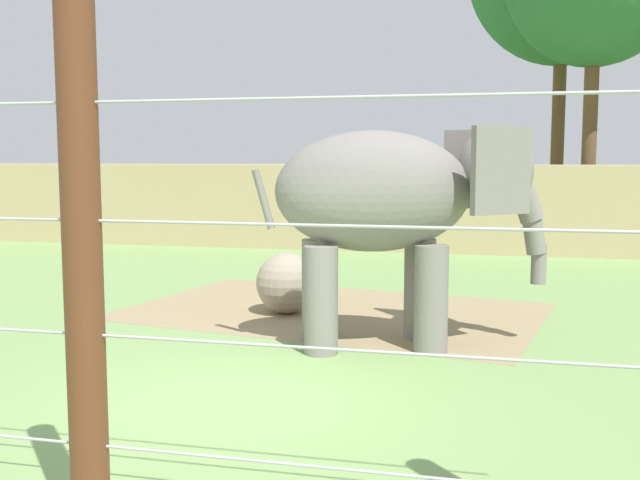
{
  "coord_description": "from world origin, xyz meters",
  "views": [
    {
      "loc": [
        2.68,
        -7.44,
        2.6
      ],
      "look_at": [
        0.15,
        3.22,
        1.4
      ],
      "focal_mm": 41.95,
      "sensor_mm": 36.0,
      "label": 1
    }
  ],
  "objects": [
    {
      "name": "ground_plane",
      "position": [
        0.0,
        0.0,
        0.0
      ],
      "size": [
        120.0,
        120.0,
        0.0
      ],
      "primitive_type": "plane",
      "color": "#759956"
    },
    {
      "name": "dirt_patch",
      "position": [
        0.0,
        4.82,
        0.0
      ],
      "size": [
        7.52,
        5.58,
        0.01
      ],
      "primitive_type": "cube",
      "rotation": [
        0.0,
        0.0,
        -0.18
      ],
      "color": "#937F5B",
      "rests_on": "ground"
    },
    {
      "name": "embankment_wall",
      "position": [
        0.0,
        13.88,
        1.21
      ],
      "size": [
        36.0,
        1.8,
        2.42
      ],
      "primitive_type": "cube",
      "color": "tan",
      "rests_on": "ground"
    },
    {
      "name": "elephant",
      "position": [
        1.33,
        2.75,
        2.01
      ],
      "size": [
        3.98,
        2.26,
        3.04
      ],
      "color": "gray",
      "rests_on": "ground"
    },
    {
      "name": "enrichment_ball",
      "position": [
        -0.73,
        4.49,
        0.51
      ],
      "size": [
        1.03,
        1.03,
        1.03
      ],
      "primitive_type": "sphere",
      "color": "gray",
      "rests_on": "ground"
    },
    {
      "name": "cable_fence",
      "position": [
        0.02,
        -3.11,
        1.94
      ],
      "size": [
        8.45,
        0.26,
        3.86
      ],
      "color": "brown",
      "rests_on": "ground"
    }
  ]
}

